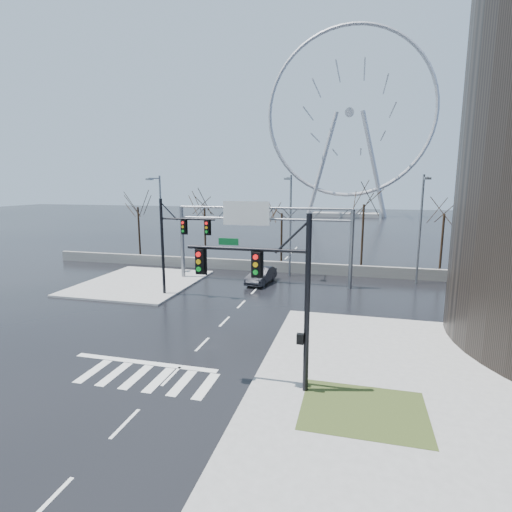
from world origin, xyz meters
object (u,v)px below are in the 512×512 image
(ferris_wheel, at_px, (349,120))
(signal_mast_near, at_px, (276,285))
(signal_mast_far, at_px, (175,238))
(car, at_px, (261,275))
(sign_gantry, at_px, (258,228))

(ferris_wheel, bearing_deg, signal_mast_near, -89.92)
(signal_mast_near, bearing_deg, ferris_wheel, 90.08)
(signal_mast_far, distance_m, ferris_wheel, 89.30)
(signal_mast_near, xyz_separation_m, car, (-5.21, 18.87, -4.12))
(signal_mast_near, distance_m, car, 20.00)
(signal_mast_far, xyz_separation_m, car, (5.80, 5.87, -4.08))
(signal_mast_far, bearing_deg, car, 45.35)
(signal_mast_near, height_order, ferris_wheel, ferris_wheel)
(signal_mast_near, relative_size, ferris_wheel, 0.16)
(ferris_wheel, xyz_separation_m, car, (-5.07, -80.17, -25.38))
(signal_mast_far, bearing_deg, sign_gantry, 47.53)
(sign_gantry, bearing_deg, car, -23.36)
(ferris_wheel, height_order, car, ferris_wheel)
(signal_mast_far, distance_m, car, 9.20)
(signal_mast_near, bearing_deg, car, 105.44)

